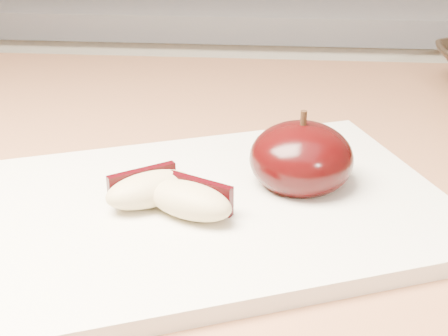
{
  "coord_description": "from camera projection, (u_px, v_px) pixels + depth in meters",
  "views": [
    {
      "loc": [
        0.01,
        -0.0,
        1.13
      ],
      "look_at": [
        -0.03,
        0.4,
        0.94
      ],
      "focal_mm": 50.0,
      "sensor_mm": 36.0,
      "label": 1
    }
  ],
  "objects": [
    {
      "name": "cutting_board",
      "position": [
        224.0,
        206.0,
        0.46
      ],
      "size": [
        0.38,
        0.34,
        0.01
      ],
      "primitive_type": "cube",
      "rotation": [
        0.0,
        0.0,
        0.38
      ],
      "color": "silver",
      "rests_on": "island_counter"
    },
    {
      "name": "apple_half",
      "position": [
        301.0,
        158.0,
        0.47
      ],
      "size": [
        0.08,
        0.08,
        0.07
      ],
      "rotation": [
        0.0,
        0.0,
        -0.08
      ],
      "color": "black",
      "rests_on": "cutting_board"
    },
    {
      "name": "back_cabinet",
      "position": [
        268.0,
        203.0,
        1.36
      ],
      "size": [
        2.4,
        0.62,
        0.94
      ],
      "color": "silver",
      "rests_on": "ground"
    },
    {
      "name": "apple_wedge_b",
      "position": [
        190.0,
        199.0,
        0.43
      ],
      "size": [
        0.07,
        0.06,
        0.02
      ],
      "rotation": [
        0.0,
        0.0,
        -0.45
      ],
      "color": "tan",
      "rests_on": "cutting_board"
    },
    {
      "name": "apple_wedge_a",
      "position": [
        149.0,
        189.0,
        0.44
      ],
      "size": [
        0.07,
        0.06,
        0.02
      ],
      "rotation": [
        0.0,
        0.0,
        0.61
      ],
      "color": "tan",
      "rests_on": "cutting_board"
    }
  ]
}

